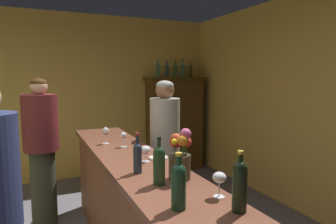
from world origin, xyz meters
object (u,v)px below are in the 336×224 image
at_px(wine_bottle_pinot, 138,156).
at_px(flower_arrangement, 180,156).
at_px(wine_glass_front, 219,178).
at_px(patron_by_cabinet, 42,147).
at_px(wine_glass_mid, 123,136).
at_px(wine_bottle_malbec, 159,164).
at_px(display_cabinet, 175,122).
at_px(display_bottle_center, 175,69).
at_px(cheese_plate, 158,158).
at_px(bar_counter, 135,214).
at_px(display_bottle_left, 158,69).
at_px(wine_bottle_rose, 179,184).
at_px(wine_bottle_riesling, 240,184).
at_px(display_bottle_midright, 183,69).
at_px(display_bottle_right, 191,70).
at_px(display_bottle_midleft, 167,70).
at_px(wine_glass_spare, 146,151).
at_px(wine_glass_rear, 106,132).
at_px(bartender, 165,145).

xyz_separation_m(wine_bottle_pinot, flower_arrangement, (0.22, -0.24, 0.03)).
xyz_separation_m(wine_glass_front, patron_by_cabinet, (-0.88, 2.17, -0.20)).
distance_m(wine_glass_front, wine_glass_mid, 1.43).
height_order(wine_bottle_malbec, wine_glass_front, wine_bottle_malbec).
bearing_deg(display_cabinet, wine_bottle_pinot, -120.06).
distance_m(display_cabinet, display_bottle_center, 0.94).
relative_size(wine_glass_mid, cheese_plate, 0.91).
distance_m(bar_counter, wine_bottle_malbec, 0.91).
distance_m(cheese_plate, display_bottle_left, 2.88).
bearing_deg(display_bottle_center, wine_bottle_rose, -115.37).
height_order(bar_counter, cheese_plate, cheese_plate).
bearing_deg(patron_by_cabinet, wine_bottle_riesling, -11.84).
relative_size(display_bottle_midright, display_bottle_right, 1.10).
bearing_deg(wine_bottle_rose, bar_counter, 84.91).
relative_size(wine_bottle_riesling, wine_glass_front, 2.16).
height_order(bar_counter, display_bottle_left, display_bottle_left).
relative_size(wine_bottle_rose, display_bottle_midleft, 1.04).
distance_m(wine_glass_spare, patron_by_cabinet, 1.53).
xyz_separation_m(display_bottle_midright, patron_by_cabinet, (-2.40, -1.28, -0.90)).
bearing_deg(wine_glass_front, display_cabinet, 68.44).
bearing_deg(bar_counter, wine_glass_rear, 98.31).
bearing_deg(bartender, display_bottle_center, -120.24).
xyz_separation_m(wine_bottle_malbec, display_bottle_center, (1.61, 3.13, 0.67)).
xyz_separation_m(display_cabinet, wine_bottle_pinot, (-1.65, -2.85, 0.25)).
distance_m(wine_glass_spare, display_bottle_right, 3.26).
bearing_deg(wine_bottle_pinot, display_cabinet, 59.94).
height_order(wine_bottle_rose, cheese_plate, wine_bottle_rose).
bearing_deg(display_bottle_left, wine_bottle_rose, -110.76).
height_order(display_cabinet, wine_bottle_pinot, display_cabinet).
distance_m(wine_bottle_malbec, bartender, 1.49).
xyz_separation_m(wine_bottle_pinot, cheese_plate, (0.28, 0.29, -0.12)).
bearing_deg(display_bottle_left, bartender, -110.12).
height_order(display_cabinet, wine_bottle_riesling, display_cabinet).
xyz_separation_m(wine_bottle_malbec, display_bottle_midleft, (1.45, 3.13, 0.66)).
relative_size(wine_glass_rear, bartender, 0.10).
xyz_separation_m(display_cabinet, wine_glass_mid, (-1.52, -2.03, 0.24)).
height_order(bar_counter, wine_bottle_pinot, wine_bottle_pinot).
bearing_deg(wine_bottle_rose, display_bottle_right, 60.71).
bearing_deg(cheese_plate, wine_glass_rear, 110.86).
relative_size(wine_glass_spare, display_bottle_right, 0.47).
xyz_separation_m(cheese_plate, patron_by_cabinet, (-0.87, 1.27, -0.10)).
relative_size(wine_glass_mid, wine_glass_spare, 1.10).
height_order(display_cabinet, wine_glass_rear, display_cabinet).
bearing_deg(bartender, wine_glass_front, 75.46).
xyz_separation_m(wine_glass_rear, display_bottle_midright, (1.81, 1.82, 0.69)).
bearing_deg(display_bottle_midright, wine_bottle_rose, -117.29).
xyz_separation_m(wine_glass_mid, wine_glass_spare, (0.02, -0.58, -0.01)).
bearing_deg(display_bottle_center, flower_arrangement, -115.11).
xyz_separation_m(wine_glass_front, display_bottle_left, (1.05, 3.45, 0.70)).
relative_size(display_bottle_left, display_bottle_midright, 1.03).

